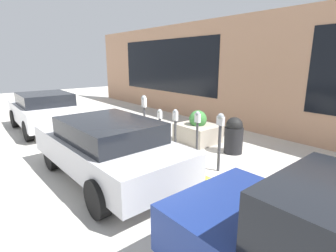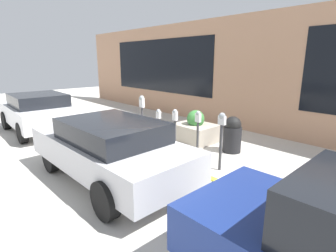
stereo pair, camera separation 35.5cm
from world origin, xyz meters
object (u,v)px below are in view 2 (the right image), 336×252
object	(u,v)px
parking_meter_second	(198,128)
trash_bin	(232,134)
parking_meter_farthest	(142,110)
parked_car_middle	(110,148)
parking_meter_nearest	(221,132)
parking_meter_fourth	(159,124)
planter_box	(195,130)
parked_car_rear	(39,111)
parking_meter_middle	(175,126)

from	to	relation	value
parking_meter_second	trash_bin	distance (m)	1.46
parking_meter_farthest	parked_car_middle	bearing A→B (deg)	128.59
parking_meter_nearest	parking_meter_fourth	size ratio (longest dim) A/B	1.18
parking_meter_farthest	planter_box	size ratio (longest dim) A/B	1.19
parking_meter_fourth	parked_car_middle	size ratio (longest dim) A/B	0.28
parked_car_middle	planter_box	bearing A→B (deg)	-81.57
parking_meter_farthest	trash_bin	bearing A→B (deg)	-150.57
trash_bin	parking_meter_farthest	bearing A→B (deg)	29.43
parked_car_middle	parked_car_rear	size ratio (longest dim) A/B	1.13
parking_meter_nearest	trash_bin	world-z (taller)	parking_meter_nearest
parking_meter_fourth	trash_bin	xyz separation A→B (m)	(-1.73, -1.47, -0.26)
parking_meter_second	parking_meter_fourth	world-z (taller)	parking_meter_second
parked_car_middle	trash_bin	distance (m)	3.83
parking_meter_nearest	planter_box	distance (m)	2.54
parking_meter_nearest	parking_meter_second	distance (m)	0.78
parking_meter_nearest	trash_bin	size ratio (longest dim) A/B	1.36
parking_meter_farthest	planter_box	distance (m)	1.95
planter_box	parked_car_rear	xyz separation A→B (m)	(4.96, 3.58, 0.41)
parking_meter_middle	trash_bin	size ratio (longest dim) A/B	1.24
parking_meter_second	planter_box	world-z (taller)	parking_meter_second
parking_meter_nearest	parking_meter_fourth	world-z (taller)	parking_meter_nearest
parking_meter_second	parking_meter_middle	world-z (taller)	parking_meter_second
parking_meter_fourth	parking_meter_middle	bearing A→B (deg)	-179.14
parking_meter_nearest	parking_meter_middle	xyz separation A→B (m)	(1.60, 0.07, -0.15)
parking_meter_middle	parked_car_rear	bearing A→B (deg)	21.80
parking_meter_farthest	parked_car_rear	distance (m)	4.41
parked_car_middle	parked_car_rear	distance (m)	5.65
parking_meter_nearest	parking_meter_fourth	xyz separation A→B (m)	(2.34, 0.08, -0.21)
parking_meter_farthest	parked_car_rear	xyz separation A→B (m)	(3.83, 2.16, -0.32)
parked_car_middle	parked_car_rear	bearing A→B (deg)	-3.27
parking_meter_farthest	parked_car_middle	distance (m)	2.93
parking_meter_nearest	parked_car_rear	distance (m)	7.38
parking_meter_second	parking_meter_farthest	size ratio (longest dim) A/B	0.89
parked_car_rear	parking_meter_nearest	bearing A→B (deg)	-161.37
trash_bin	parked_car_rear	bearing A→B (deg)	29.46
planter_box	trash_bin	size ratio (longest dim) A/B	1.22
parking_meter_middle	planter_box	world-z (taller)	parking_meter_middle
parking_meter_middle	parking_meter_nearest	bearing A→B (deg)	-177.51
parking_meter_second	planter_box	distance (m)	1.94
parked_car_rear	trash_bin	distance (m)	7.38
parking_meter_second	parking_meter_middle	xyz separation A→B (m)	(0.83, 0.07, -0.09)
parking_meter_nearest	parking_meter_farthest	xyz separation A→B (m)	(3.20, 0.08, 0.11)
parking_meter_second	trash_bin	world-z (taller)	parking_meter_second
parking_meter_middle	parked_car_rear	xyz separation A→B (m)	(5.42, 2.17, -0.06)
planter_box	parking_meter_middle	bearing A→B (deg)	108.21
parking_meter_middle	parking_meter_fourth	xyz separation A→B (m)	(0.73, 0.01, -0.06)
parking_meter_nearest	parked_car_middle	size ratio (longest dim) A/B	0.33
parking_meter_nearest	parking_meter_middle	world-z (taller)	parking_meter_nearest
parking_meter_second	planter_box	size ratio (longest dim) A/B	1.06
parked_car_middle	parked_car_rear	xyz separation A→B (m)	(5.64, -0.11, 0.01)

